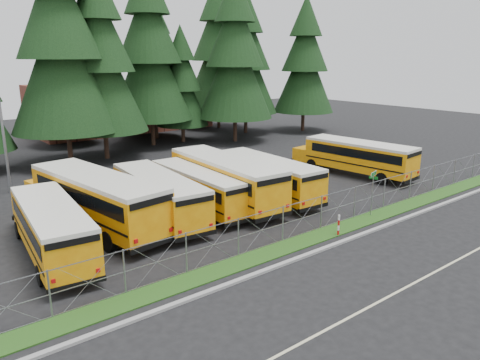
# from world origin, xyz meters

# --- Properties ---
(ground) EXTENTS (120.00, 120.00, 0.00)m
(ground) POSITION_xyz_m (0.00, 0.00, 0.00)
(ground) COLOR black
(ground) RESTS_ON ground
(curb) EXTENTS (50.00, 0.25, 0.12)m
(curb) POSITION_xyz_m (0.00, -3.10, 0.06)
(curb) COLOR gray
(curb) RESTS_ON ground
(grass_verge) EXTENTS (50.00, 1.40, 0.06)m
(grass_verge) POSITION_xyz_m (0.00, -1.70, 0.03)
(grass_verge) COLOR #184614
(grass_verge) RESTS_ON ground
(road_lane_line) EXTENTS (50.00, 0.12, 0.01)m
(road_lane_line) POSITION_xyz_m (0.00, -8.00, 0.01)
(road_lane_line) COLOR beige
(road_lane_line) RESTS_ON ground
(chainlink_fence) EXTENTS (44.00, 0.10, 2.00)m
(chainlink_fence) POSITION_xyz_m (0.00, -1.00, 1.00)
(chainlink_fence) COLOR gray
(chainlink_fence) RESTS_ON ground
(brick_building) EXTENTS (22.00, 10.00, 6.00)m
(brick_building) POSITION_xyz_m (6.00, 40.00, 3.00)
(brick_building) COLOR brown
(brick_building) RESTS_ON ground
(bus_0) EXTENTS (3.58, 10.63, 2.73)m
(bus_0) POSITION_xyz_m (-14.11, 4.81, 1.37)
(bus_0) COLOR orange
(bus_0) RESTS_ON ground
(bus_1) EXTENTS (4.49, 12.50, 3.20)m
(bus_1) POSITION_xyz_m (-10.97, 7.20, 1.60)
(bus_1) COLOR orange
(bus_1) RESTS_ON ground
(bus_2) EXTENTS (3.46, 10.80, 2.78)m
(bus_2) POSITION_xyz_m (-7.44, 6.31, 1.39)
(bus_2) COLOR orange
(bus_2) RESTS_ON ground
(bus_3) EXTENTS (2.64, 10.18, 2.65)m
(bus_3) POSITION_xyz_m (-4.53, 6.37, 1.33)
(bus_3) COLOR orange
(bus_3) RESTS_ON ground
(bus_4) EXTENTS (3.57, 12.05, 3.12)m
(bus_4) POSITION_xyz_m (-2.48, 6.41, 1.56)
(bus_4) COLOR orange
(bus_4) RESTS_ON ground
(bus_5) EXTENTS (2.97, 10.66, 2.77)m
(bus_5) POSITION_xyz_m (0.62, 5.68, 1.38)
(bus_5) COLOR orange
(bus_5) RESTS_ON ground
(bus_east) EXTENTS (3.66, 10.97, 2.82)m
(bus_east) POSITION_xyz_m (10.49, 5.62, 1.41)
(bus_east) COLOR orange
(bus_east) RESTS_ON ground
(street_sign) EXTENTS (0.81, 0.54, 2.81)m
(street_sign) POSITION_xyz_m (3.12, -1.42, 2.03)
(street_sign) COLOR gray
(street_sign) RESTS_ON ground
(striped_bollard) EXTENTS (0.11, 0.11, 1.20)m
(striped_bollard) POSITION_xyz_m (-0.99, -2.28, 0.60)
(striped_bollard) COLOR #B20C0C
(striped_bollard) RESTS_ON ground
(light_standard) EXTENTS (0.70, 0.35, 10.14)m
(light_standard) POSITION_xyz_m (-13.01, 17.81, 5.50)
(light_standard) COLOR gray
(light_standard) RESTS_ON ground
(conifer_3) EXTENTS (9.26, 9.26, 20.48)m
(conifer_3) POSITION_xyz_m (-6.39, 24.26, 10.24)
(conifer_3) COLOR black
(conifer_3) RESTS_ON ground
(conifer_4) EXTENTS (8.11, 8.11, 17.93)m
(conifer_4) POSITION_xyz_m (-2.84, 24.50, 8.97)
(conifer_4) COLOR black
(conifer_4) RESTS_ON ground
(conifer_5) EXTENTS (8.75, 8.75, 19.34)m
(conifer_5) POSITION_xyz_m (3.93, 27.78, 9.67)
(conifer_5) COLOR black
(conifer_5) RESTS_ON ground
(conifer_6) EXTENTS (5.78, 5.78, 12.79)m
(conifer_6) POSITION_xyz_m (7.52, 27.39, 6.40)
(conifer_6) COLOR black
(conifer_6) RESTS_ON ground
(conifer_7) EXTENTS (8.34, 8.34, 18.44)m
(conifer_7) POSITION_xyz_m (12.38, 24.02, 9.22)
(conifer_7) COLOR black
(conifer_7) RESTS_ON ground
(conifer_8) EXTENTS (7.80, 7.80, 17.25)m
(conifer_8) POSITION_xyz_m (17.15, 27.94, 8.63)
(conifer_8) COLOR black
(conifer_8) RESTS_ON ground
(conifer_9) EXTENTS (7.59, 7.59, 16.78)m
(conifer_9) POSITION_xyz_m (23.95, 24.52, 8.39)
(conifer_9) COLOR black
(conifer_9) RESTS_ON ground
(conifer_11) EXTENTS (7.55, 7.55, 16.70)m
(conifer_11) POSITION_xyz_m (-3.29, 33.78, 8.35)
(conifer_11) COLOR black
(conifer_11) RESTS_ON ground
(conifer_12) EXTENTS (7.63, 7.63, 16.88)m
(conifer_12) POSITION_xyz_m (6.26, 31.33, 8.44)
(conifer_12) COLOR black
(conifer_12) RESTS_ON ground
(conifer_13) EXTENTS (8.83, 8.83, 19.53)m
(conifer_13) POSITION_xyz_m (16.95, 33.45, 9.76)
(conifer_13) COLOR black
(conifer_13) RESTS_ON ground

